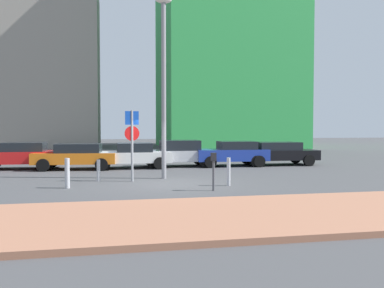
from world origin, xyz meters
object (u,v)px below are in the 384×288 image
(parked_car_orange, at_px, (76,156))
(parked_car_silver, at_px, (178,153))
(parked_car_blue, at_px, (232,153))
(street_lamp, at_px, (164,73))
(parking_meter, at_px, (214,166))
(traffic_bollard_mid, at_px, (98,170))
(traffic_bollard_far, at_px, (67,173))
(parked_car_black, at_px, (277,153))
(parked_car_red, at_px, (21,155))
(parked_car_white, at_px, (132,155))
(traffic_bollard_near, at_px, (229,172))
(parking_sign_post, at_px, (132,137))

(parked_car_orange, relative_size, parked_car_silver, 1.03)
(parked_car_blue, bearing_deg, street_lamp, -133.64)
(parking_meter, relative_size, traffic_bollard_mid, 1.50)
(parked_car_orange, height_order, traffic_bollard_far, parked_car_orange)
(parked_car_black, bearing_deg, parking_meter, -124.98)
(parked_car_red, relative_size, parked_car_orange, 1.02)
(parked_car_white, height_order, parked_car_silver, parked_car_silver)
(parking_meter, height_order, traffic_bollard_mid, parking_meter)
(parked_car_red, distance_m, traffic_bollard_far, 8.04)
(traffic_bollard_near, xyz_separation_m, traffic_bollard_mid, (-4.85, 2.34, -0.09))
(traffic_bollard_far, bearing_deg, traffic_bollard_mid, 59.39)
(parked_car_white, bearing_deg, parked_car_black, 1.22)
(parked_car_silver, distance_m, traffic_bollard_far, 8.87)
(parked_car_white, relative_size, traffic_bollard_mid, 4.79)
(parked_car_blue, distance_m, parked_car_black, 2.71)
(parked_car_red, distance_m, parking_meter, 12.16)
(parked_car_orange, distance_m, traffic_bollard_near, 9.49)
(traffic_bollard_near, xyz_separation_m, traffic_bollard_far, (-5.90, 0.56, 0.01))
(parked_car_blue, xyz_separation_m, parking_meter, (-3.26, -8.45, 0.12))
(street_lamp, height_order, traffic_bollard_near, street_lamp)
(parked_car_white, height_order, parking_meter, parked_car_white)
(parked_car_silver, height_order, traffic_bollard_far, parked_car_silver)
(parked_car_blue, relative_size, traffic_bollard_near, 3.84)
(parked_car_red, bearing_deg, parked_car_white, -6.92)
(parked_car_red, relative_size, traffic_bollard_mid, 5.02)
(traffic_bollard_near, bearing_deg, traffic_bollard_far, 174.55)
(parked_car_orange, relative_size, parking_meter, 3.26)
(parked_car_white, distance_m, parked_car_blue, 5.65)
(parked_car_black, distance_m, street_lamp, 9.47)
(parked_car_white, xyz_separation_m, parking_meter, (2.39, -8.35, 0.15))
(parked_car_silver, relative_size, traffic_bollard_mid, 4.77)
(parked_car_blue, height_order, traffic_bollard_near, parked_car_blue)
(parked_car_black, distance_m, traffic_bollard_near, 9.05)
(parked_car_orange, xyz_separation_m, parking_meter, (5.27, -8.31, 0.14))
(street_lamp, relative_size, traffic_bollard_near, 7.28)
(parked_car_silver, relative_size, parking_meter, 3.17)
(parked_car_white, xyz_separation_m, parked_car_blue, (5.65, 0.10, 0.04))
(traffic_bollard_mid, distance_m, traffic_bollard_far, 2.06)
(parked_car_white, height_order, parked_car_black, parked_car_white)
(parked_car_orange, height_order, traffic_bollard_mid, parked_car_orange)
(traffic_bollard_near, bearing_deg, parked_car_red, 138.38)
(parked_car_white, relative_size, parked_car_silver, 1.01)
(parked_car_white, xyz_separation_m, parked_car_black, (8.36, 0.18, 0.02))
(parked_car_black, xyz_separation_m, traffic_bollard_near, (-5.11, -7.46, -0.20))
(parked_car_orange, xyz_separation_m, parking_sign_post, (2.63, -5.28, 1.09))
(parked_car_orange, distance_m, traffic_bollard_mid, 5.08)
(parked_car_silver, bearing_deg, parked_car_orange, -174.89)
(parked_car_black, xyz_separation_m, parking_meter, (-5.97, -8.53, 0.13))
(parked_car_white, bearing_deg, traffic_bollard_far, -111.54)
(parking_meter, height_order, traffic_bollard_far, parking_meter)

